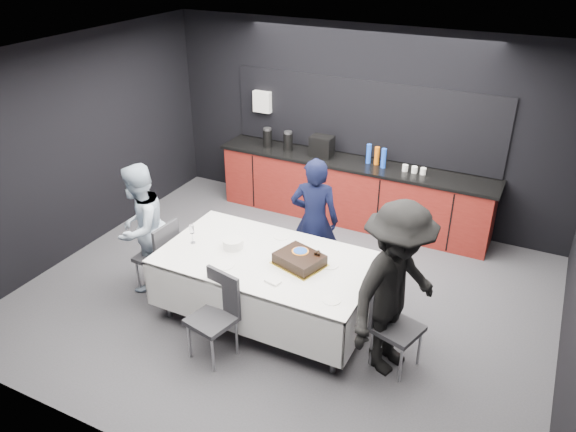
% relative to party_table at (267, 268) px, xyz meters
% --- Properties ---
extents(ground, '(6.00, 6.00, 0.00)m').
position_rel_party_table_xyz_m(ground, '(0.00, 0.40, -0.64)').
color(ground, '#414146').
rests_on(ground, ground).
extents(room_shell, '(6.04, 5.04, 2.82)m').
position_rel_party_table_xyz_m(room_shell, '(0.00, 0.40, 1.22)').
color(room_shell, white).
rests_on(room_shell, ground).
extents(kitchenette, '(4.10, 0.64, 2.05)m').
position_rel_party_table_xyz_m(kitchenette, '(-0.02, 2.62, -0.10)').
color(kitchenette, maroon).
rests_on(kitchenette, ground).
extents(party_table, '(2.32, 1.32, 0.78)m').
position_rel_party_table_xyz_m(party_table, '(0.00, 0.00, 0.00)').
color(party_table, '#99999E').
rests_on(party_table, ground).
extents(cake_assembly, '(0.60, 0.54, 0.16)m').
position_rel_party_table_xyz_m(cake_assembly, '(0.37, 0.03, 0.20)').
color(cake_assembly, gold).
rests_on(cake_assembly, party_table).
extents(plate_stack, '(0.23, 0.23, 0.10)m').
position_rel_party_table_xyz_m(plate_stack, '(-0.44, 0.02, 0.19)').
color(plate_stack, white).
rests_on(plate_stack, party_table).
extents(loose_plate_near, '(0.22, 0.22, 0.01)m').
position_rel_party_table_xyz_m(loose_plate_near, '(-0.33, -0.33, 0.14)').
color(loose_plate_near, white).
rests_on(loose_plate_near, party_table).
extents(loose_plate_right_a, '(0.20, 0.20, 0.01)m').
position_rel_party_table_xyz_m(loose_plate_right_a, '(0.66, 0.17, 0.14)').
color(loose_plate_right_a, white).
rests_on(loose_plate_right_a, party_table).
extents(loose_plate_right_b, '(0.18, 0.18, 0.01)m').
position_rel_party_table_xyz_m(loose_plate_right_b, '(0.92, -0.40, 0.14)').
color(loose_plate_right_b, white).
rests_on(loose_plate_right_b, party_table).
extents(loose_plate_far, '(0.19, 0.19, 0.01)m').
position_rel_party_table_xyz_m(loose_plate_far, '(-0.07, 0.47, 0.14)').
color(loose_plate_far, white).
rests_on(loose_plate_far, party_table).
extents(fork_pile, '(0.17, 0.13, 0.02)m').
position_rel_party_table_xyz_m(fork_pile, '(0.27, -0.39, 0.15)').
color(fork_pile, white).
rests_on(fork_pile, party_table).
extents(champagne_flute, '(0.06, 0.06, 0.22)m').
position_rel_party_table_xyz_m(champagne_flute, '(-0.90, -0.10, 0.30)').
color(champagne_flute, white).
rests_on(champagne_flute, party_table).
extents(chair_left, '(0.44, 0.44, 0.92)m').
position_rel_party_table_xyz_m(chair_left, '(-1.37, -0.12, -0.11)').
color(chair_left, '#29292E').
rests_on(chair_left, ground).
extents(chair_right, '(0.52, 0.52, 0.92)m').
position_rel_party_table_xyz_m(chair_right, '(1.44, -0.10, -0.11)').
color(chair_right, '#29292E').
rests_on(chair_right, ground).
extents(chair_near, '(0.50, 0.50, 0.92)m').
position_rel_party_table_xyz_m(chair_near, '(-0.17, -0.75, -0.11)').
color(chair_near, '#29292E').
rests_on(chair_near, ground).
extents(person_center, '(0.66, 0.52, 1.61)m').
position_rel_party_table_xyz_m(person_center, '(0.13, 0.95, 0.16)').
color(person_center, black).
rests_on(person_center, ground).
extents(person_left, '(0.71, 0.85, 1.58)m').
position_rel_party_table_xyz_m(person_left, '(-1.64, -0.11, 0.15)').
color(person_left, '#A6BBD1').
rests_on(person_left, ground).
extents(person_right, '(1.02, 1.33, 1.82)m').
position_rel_party_table_xyz_m(person_right, '(1.46, -0.15, 0.27)').
color(person_right, black).
rests_on(person_right, ground).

